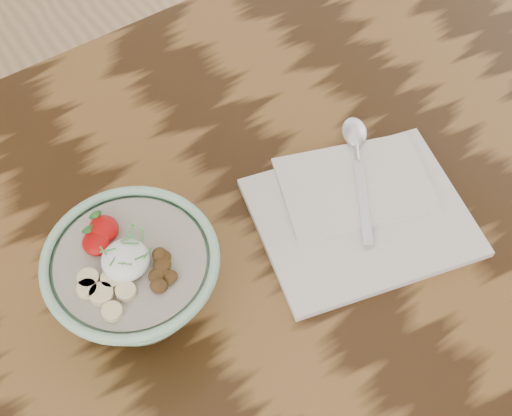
{
  "coord_description": "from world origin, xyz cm",
  "views": [
    {
      "loc": [
        -7.7,
        -30.37,
        144.44
      ],
      "look_at": [
        14.19,
        2.82,
        85.45
      ],
      "focal_mm": 50.0,
      "sensor_mm": 36.0,
      "label": 1
    }
  ],
  "objects": [
    {
      "name": "napkin",
      "position": [
        27.79,
        1.46,
        75.61
      ],
      "size": [
        27.7,
        24.37,
        1.47
      ],
      "rotation": [
        0.0,
        0.0,
        -0.24
      ],
      "color": "white",
      "rests_on": "table"
    },
    {
      "name": "breakfast_bowl",
      "position": [
        0.95,
        4.97,
        80.92
      ],
      "size": [
        17.52,
        17.52,
        11.63
      ],
      "rotation": [
        0.0,
        0.0,
        0.11
      ],
      "color": "#97CBA4",
      "rests_on": "table"
    },
    {
      "name": "table",
      "position": [
        0.0,
        0.0,
        65.7
      ],
      "size": [
        160.0,
        90.0,
        75.0
      ],
      "color": "#311D0C",
      "rests_on": "ground"
    },
    {
      "name": "spoon",
      "position": [
        32.35,
        8.19,
        76.87
      ],
      "size": [
        11.7,
        16.9,
        0.98
      ],
      "rotation": [
        0.0,
        0.0,
        -0.56
      ],
      "color": "silver",
      "rests_on": "napkin"
    }
  ]
}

